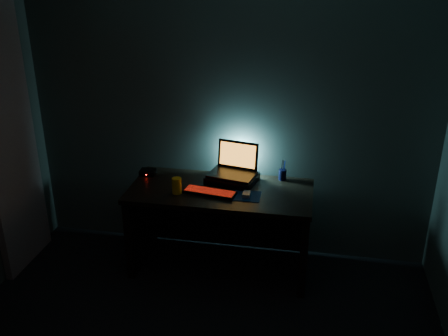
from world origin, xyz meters
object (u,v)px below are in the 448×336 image
Objects in this scene: keyboard at (210,192)px; juice_glass at (177,186)px; laptop at (235,166)px; pen_cup at (282,175)px; mouse at (247,194)px; router at (148,172)px.

juice_glass is (-0.26, -0.04, 0.05)m from keyboard.
laptop is 0.97× the size of keyboard.
pen_cup is at bearing 21.49° from laptop.
mouse is at bearing -52.13° from laptop.
laptop is 3.24× the size of juice_glass.
mouse is 0.56m from juice_glass.
router is at bearing 165.05° from keyboard.
router is (-0.76, -0.04, -0.10)m from laptop.
keyboard is at bearing -145.38° from pen_cup.
pen_cup is (0.25, 0.37, 0.03)m from mouse.
pen_cup is (0.55, 0.38, 0.03)m from keyboard.
laptop is 4.56× the size of pen_cup.
router reaches higher than mouse.
mouse is (0.30, 0.01, 0.01)m from keyboard.
pen_cup reaches higher than keyboard.
pen_cup is 0.67× the size of router.
pen_cup is at bearing 2.20° from router.
juice_glass is 0.95× the size of router.
juice_glass is at bearing -152.68° from pen_cup.
mouse is 0.68× the size of router.
router is (-0.61, 0.27, 0.01)m from keyboard.
keyboard is 0.30m from mouse.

